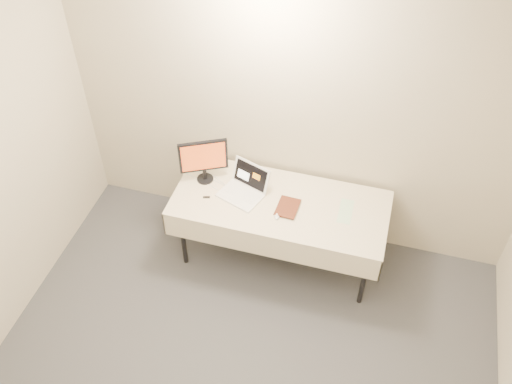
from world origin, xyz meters
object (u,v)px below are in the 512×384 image
(table, at_px, (280,207))
(book, at_px, (278,196))
(laptop, at_px, (245,187))
(monitor, at_px, (203,158))

(table, xyz_separation_m, book, (-0.01, -0.05, 0.18))
(laptop, height_order, monitor, monitor)
(table, distance_m, book, 0.19)
(table, height_order, monitor, monitor)
(monitor, bearing_deg, table, -34.76)
(table, bearing_deg, laptop, 173.53)
(monitor, relative_size, book, 1.80)
(laptop, bearing_deg, table, 13.21)
(book, bearing_deg, laptop, 167.48)
(book, bearing_deg, monitor, 171.12)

